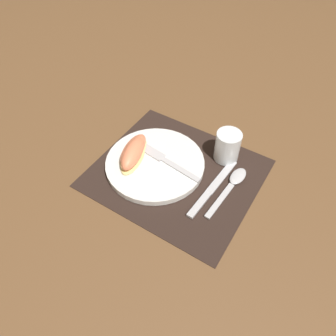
{
  "coord_description": "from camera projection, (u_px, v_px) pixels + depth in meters",
  "views": [
    {
      "loc": [
        0.28,
        -0.48,
        0.64
      ],
      "look_at": [
        -0.02,
        -0.01,
        0.02
      ],
      "focal_mm": 35.0,
      "sensor_mm": 36.0,
      "label": 1
    }
  ],
  "objects": [
    {
      "name": "citrus_wedge_0",
      "position": [
        133.0,
        150.0,
        0.85
      ],
      "size": [
        0.07,
        0.13,
        0.04
      ],
      "color": "#F4DB84",
      "rests_on": "plate"
    },
    {
      "name": "juice_glass",
      "position": [
        227.0,
        148.0,
        0.85
      ],
      "size": [
        0.07,
        0.07,
        0.08
      ],
      "color": "silver",
      "rests_on": "placemat"
    },
    {
      "name": "spoon",
      "position": [
        233.0,
        182.0,
        0.82
      ],
      "size": [
        0.04,
        0.18,
        0.01
      ],
      "color": "#BCBCC1",
      "rests_on": "placemat"
    },
    {
      "name": "knife",
      "position": [
        212.0,
        189.0,
        0.8
      ],
      "size": [
        0.03,
        0.21,
        0.01
      ],
      "color": "#BCBCC1",
      "rests_on": "placemat"
    },
    {
      "name": "fork",
      "position": [
        165.0,
        160.0,
        0.85
      ],
      "size": [
        0.19,
        0.04,
        0.0
      ],
      "color": "#BCBCC1",
      "rests_on": "plate"
    },
    {
      "name": "placemat",
      "position": [
        176.0,
        173.0,
        0.85
      ],
      "size": [
        0.41,
        0.36,
        0.0
      ],
      "color": "black",
      "rests_on": "ground_plane"
    },
    {
      "name": "ground_plane",
      "position": [
        176.0,
        173.0,
        0.85
      ],
      "size": [
        3.0,
        3.0,
        0.0
      ],
      "primitive_type": "plane",
      "color": "brown"
    },
    {
      "name": "plate",
      "position": [
        155.0,
        164.0,
        0.85
      ],
      "size": [
        0.26,
        0.26,
        0.02
      ],
      "color": "white",
      "rests_on": "placemat"
    },
    {
      "name": "citrus_wedge_1",
      "position": [
        133.0,
        154.0,
        0.84
      ],
      "size": [
        0.08,
        0.13,
        0.04
      ],
      "color": "#F4DB84",
      "rests_on": "plate"
    }
  ]
}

